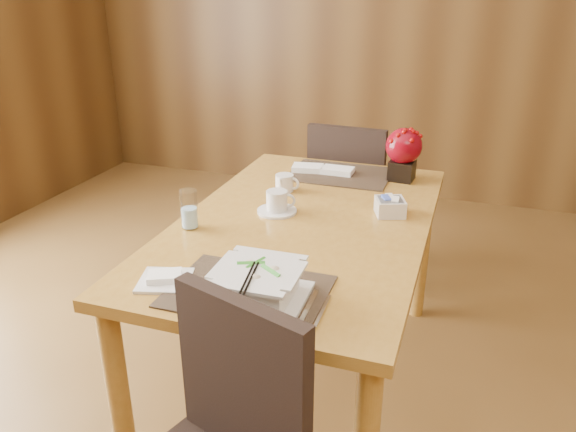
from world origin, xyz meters
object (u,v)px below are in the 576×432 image
(dining_table, at_px, (304,243))
(berry_decor, at_px, (404,151))
(sugar_caddy, at_px, (390,207))
(far_chair, at_px, (350,194))
(creamer_jug, at_px, (284,183))
(bread_plate, at_px, (165,281))
(water_glass, at_px, (189,209))
(soup_setting, at_px, (258,286))
(coffee_cup, at_px, (277,203))

(dining_table, height_order, berry_decor, berry_decor)
(sugar_caddy, bearing_deg, dining_table, -152.04)
(far_chair, bearing_deg, sugar_caddy, 115.36)
(creamer_jug, relative_size, bread_plate, 0.66)
(dining_table, bearing_deg, far_chair, 91.97)
(dining_table, relative_size, creamer_jug, 15.18)
(bread_plate, height_order, far_chair, far_chair)
(far_chair, bearing_deg, water_glass, 76.37)
(soup_setting, height_order, berry_decor, berry_decor)
(dining_table, xyz_separation_m, soup_setting, (0.05, -0.59, 0.15))
(dining_table, xyz_separation_m, water_glass, (-0.37, -0.20, 0.17))
(soup_setting, bearing_deg, water_glass, 135.71)
(bread_plate, bearing_deg, far_chair, 81.61)
(water_glass, bearing_deg, dining_table, 28.48)
(water_glass, distance_m, creamer_jug, 0.51)
(water_glass, bearing_deg, berry_decor, 50.24)
(soup_setting, height_order, far_chair, far_chair)
(bread_plate, distance_m, far_chair, 1.55)
(dining_table, bearing_deg, soup_setting, -85.26)
(creamer_jug, relative_size, berry_decor, 0.42)
(berry_decor, bearing_deg, creamer_jug, -145.95)
(coffee_cup, bearing_deg, bread_plate, -102.15)
(soup_setting, bearing_deg, far_chair, 91.73)
(soup_setting, distance_m, sugar_caddy, 0.79)
(coffee_cup, bearing_deg, far_chair, 84.23)
(soup_setting, height_order, water_glass, water_glass)
(berry_decor, bearing_deg, bread_plate, -114.77)
(coffee_cup, height_order, creamer_jug, coffee_cup)
(dining_table, relative_size, far_chair, 1.66)
(coffee_cup, relative_size, berry_decor, 0.65)
(soup_setting, distance_m, far_chair, 1.56)
(sugar_caddy, xyz_separation_m, bread_plate, (-0.55, -0.73, -0.03))
(creamer_jug, bearing_deg, far_chair, 85.67)
(creamer_jug, height_order, sugar_caddy, creamer_jug)
(coffee_cup, xyz_separation_m, creamer_jug, (-0.05, 0.23, -0.00))
(creamer_jug, bearing_deg, coffee_cup, -70.31)
(dining_table, bearing_deg, sugar_caddy, 27.96)
(water_glass, height_order, far_chair, far_chair)
(dining_table, height_order, far_chair, far_chair)
(coffee_cup, distance_m, creamer_jug, 0.24)
(soup_setting, distance_m, creamer_jug, 0.89)
(soup_setting, xyz_separation_m, creamer_jug, (-0.22, 0.86, -0.02))
(creamer_jug, height_order, bread_plate, creamer_jug)
(dining_table, height_order, water_glass, water_glass)
(sugar_caddy, bearing_deg, coffee_cup, -164.32)
(dining_table, xyz_separation_m, far_chair, (-0.03, 0.94, -0.14))
(coffee_cup, bearing_deg, creamer_jug, 102.09)
(coffee_cup, relative_size, bread_plate, 1.03)
(coffee_cup, relative_size, far_chair, 0.17)
(sugar_caddy, distance_m, berry_decor, 0.43)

